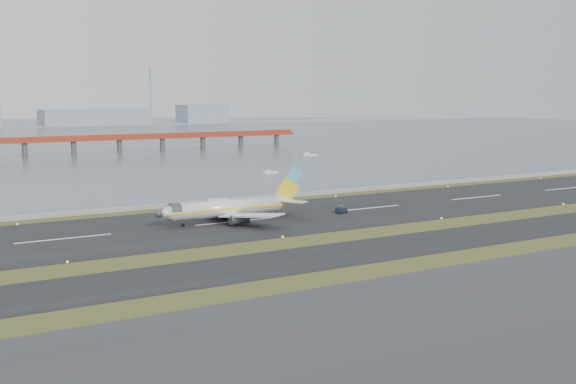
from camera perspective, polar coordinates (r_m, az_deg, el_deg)
name	(u,v)px	position (r m, az deg, el deg)	size (l,w,h in m)	color
ground	(302,244)	(146.44, 1.08, -4.13)	(1000.00, 1000.00, 0.00)	#384B1A
apron_strip	(514,313)	(105.50, 17.44, -9.12)	(1000.00, 50.00, 0.10)	#323234
taxiway_strip	(336,255)	(136.66, 3.78, -4.98)	(1000.00, 18.00, 0.10)	black
runway_strip	(234,222)	(172.09, -4.26, -2.36)	(1000.00, 45.00, 0.10)	black
seawall	(185,204)	(198.90, -8.18, -0.94)	(1000.00, 2.50, 1.00)	gray
red_pier	(73,140)	(384.24, -16.60, 3.93)	(260.00, 5.00, 10.20)	#9E301B
airliner	(232,208)	(171.48, -4.46, -1.25)	(38.52, 32.89, 12.80)	white
pushback_tug	(341,210)	(184.50, 4.22, -1.40)	(3.58, 2.80, 2.02)	#121C33
workboat_near	(270,173)	(276.51, -1.44, 1.54)	(7.47, 4.62, 1.73)	silver
workboat_far	(309,155)	(360.92, 1.69, 2.96)	(7.88, 4.14, 1.83)	silver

